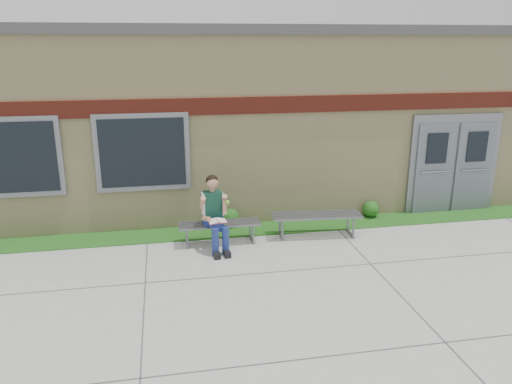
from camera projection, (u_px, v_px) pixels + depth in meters
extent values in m
plane|color=#9E9E99|center=(327.00, 281.00, 8.39)|extent=(80.00, 80.00, 0.00)
cube|color=#235115|center=(288.00, 227.00, 10.83)|extent=(16.00, 0.80, 0.02)
cube|color=beige|center=(259.00, 113.00, 13.44)|extent=(16.00, 6.00, 4.00)
cube|color=#3F3F42|center=(259.00, 32.00, 12.83)|extent=(16.20, 6.20, 0.20)
cube|color=maroon|center=(286.00, 104.00, 10.42)|extent=(16.00, 0.06, 0.35)
cube|color=slate|center=(11.00, 158.00, 9.70)|extent=(1.90, 0.08, 1.60)
cube|color=black|center=(11.00, 158.00, 9.66)|extent=(1.70, 0.04, 1.40)
cube|color=slate|center=(143.00, 152.00, 10.14)|extent=(1.90, 0.08, 1.60)
cube|color=black|center=(143.00, 153.00, 10.10)|extent=(1.70, 0.04, 1.40)
cube|color=slate|center=(453.00, 164.00, 11.54)|extent=(2.20, 0.08, 2.30)
cube|color=#565E67|center=(434.00, 169.00, 11.44)|extent=(0.92, 0.06, 2.10)
cube|color=#565E67|center=(473.00, 167.00, 11.61)|extent=(0.92, 0.06, 2.10)
cube|color=slate|center=(219.00, 224.00, 9.87)|extent=(1.63, 0.46, 0.03)
cube|color=slate|center=(187.00, 236.00, 9.82)|extent=(0.04, 0.45, 0.37)
cube|color=slate|center=(252.00, 232.00, 10.05)|extent=(0.04, 0.45, 0.37)
cube|color=slate|center=(317.00, 215.00, 10.21)|extent=(1.86, 0.68, 0.04)
cube|color=slate|center=(282.00, 229.00, 10.15)|extent=(0.09, 0.51, 0.42)
cube|color=slate|center=(350.00, 224.00, 10.41)|extent=(0.09, 0.51, 0.42)
cube|color=navy|center=(213.00, 220.00, 9.77)|extent=(0.40, 0.30, 0.18)
cube|color=#0E3625|center=(213.00, 204.00, 9.65)|extent=(0.37, 0.26, 0.50)
sphere|color=tan|center=(212.00, 182.00, 9.52)|extent=(0.25, 0.25, 0.23)
sphere|color=black|center=(212.00, 181.00, 9.53)|extent=(0.27, 0.27, 0.24)
cylinder|color=navy|center=(211.00, 224.00, 9.48)|extent=(0.21, 0.47, 0.16)
cylinder|color=navy|center=(221.00, 223.00, 9.53)|extent=(0.21, 0.47, 0.16)
cylinder|color=navy|center=(215.00, 242.00, 9.32)|extent=(0.13, 0.13, 0.55)
cylinder|color=navy|center=(226.00, 241.00, 9.37)|extent=(0.13, 0.13, 0.55)
cube|color=black|center=(216.00, 254.00, 9.31)|extent=(0.14, 0.29, 0.11)
cube|color=black|center=(227.00, 253.00, 9.37)|extent=(0.14, 0.29, 0.11)
cylinder|color=tan|center=(203.00, 203.00, 9.52)|extent=(0.12, 0.25, 0.29)
cylinder|color=tan|center=(224.00, 201.00, 9.63)|extent=(0.12, 0.25, 0.29)
cube|color=white|center=(217.00, 221.00, 9.35)|extent=(0.36, 0.28, 0.02)
cube|color=#B54453|center=(217.00, 221.00, 9.36)|extent=(0.36, 0.29, 0.01)
sphere|color=#70B22F|center=(227.00, 202.00, 9.50)|extent=(0.09, 0.09, 0.09)
sphere|color=#235115|center=(230.00, 217.00, 10.78)|extent=(0.39, 0.39, 0.39)
sphere|color=#235115|center=(371.00, 209.00, 11.36)|extent=(0.36, 0.36, 0.36)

